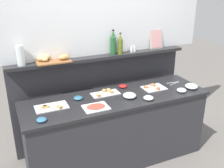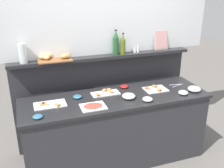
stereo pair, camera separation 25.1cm
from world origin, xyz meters
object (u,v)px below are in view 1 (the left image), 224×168
at_px(salt_shaker, 132,49).
at_px(framed_picture, 156,39).
at_px(cold_cuts_platter, 96,107).
at_px(glass_bowl_extra, 182,90).
at_px(bread_basket, 53,59).
at_px(sandwich_platter_rear, 154,88).
at_px(serving_tongs, 174,83).
at_px(olive_oil_bottle, 120,45).
at_px(pepper_shaker, 135,49).
at_px(water_carafe, 20,55).
at_px(glass_bowl_large, 130,96).
at_px(wine_bottle_green, 113,43).
at_px(sandwich_platter_side, 105,93).
at_px(sandwich_platter_front, 51,107).
at_px(glass_bowl_small, 191,86).
at_px(condiment_bowl_teal, 42,120).
at_px(condiment_bowl_red, 123,86).
at_px(glass_bowl_medium, 148,98).
at_px(condiment_bowl_cream, 78,98).

xyz_separation_m(salt_shaker, framed_picture, (0.40, 0.04, 0.09)).
xyz_separation_m(cold_cuts_platter, salt_shaker, (0.75, 0.61, 0.42)).
relative_size(cold_cuts_platter, salt_shaker, 3.16).
distance_m(glass_bowl_extra, bread_basket, 1.61).
relative_size(sandwich_platter_rear, framed_picture, 1.05).
relative_size(serving_tongs, olive_oil_bottle, 0.67).
bearing_deg(pepper_shaker, salt_shaker, 180.00).
height_order(bread_basket, framed_picture, framed_picture).
bearing_deg(serving_tongs, water_carafe, 168.83).
height_order(cold_cuts_platter, pepper_shaker, pepper_shaker).
xyz_separation_m(olive_oil_bottle, pepper_shaker, (0.23, 0.03, -0.08)).
xyz_separation_m(glass_bowl_large, glass_bowl_extra, (0.67, -0.11, -0.01)).
bearing_deg(water_carafe, wine_bottle_green, 0.40).
xyz_separation_m(sandwich_platter_side, salt_shaker, (0.51, 0.31, 0.42)).
bearing_deg(wine_bottle_green, sandwich_platter_rear, -46.82).
height_order(sandwich_platter_front, sandwich_platter_side, same).
xyz_separation_m(sandwich_platter_front, pepper_shaker, (1.23, 0.41, 0.42)).
height_order(glass_bowl_small, glass_bowl_extra, glass_bowl_small).
relative_size(sandwich_platter_front, water_carafe, 1.53).
bearing_deg(condiment_bowl_teal, glass_bowl_small, 1.75).
height_order(condiment_bowl_teal, olive_oil_bottle, olive_oil_bottle).
bearing_deg(framed_picture, glass_bowl_small, -76.81).
bearing_deg(bread_basket, salt_shaker, -0.46).
distance_m(glass_bowl_small, framed_picture, 0.82).
xyz_separation_m(sandwich_platter_side, cold_cuts_platter, (-0.24, -0.30, -0.00)).
height_order(sandwich_platter_side, water_carafe, water_carafe).
relative_size(condiment_bowl_red, serving_tongs, 0.57).
distance_m(glass_bowl_medium, olive_oil_bottle, 0.81).
relative_size(salt_shaker, framed_picture, 0.32).
distance_m(sandwich_platter_rear, salt_shaker, 0.59).
bearing_deg(sandwich_platter_front, water_carafe, 117.65).
bearing_deg(serving_tongs, sandwich_platter_side, 176.68).
height_order(sandwich_platter_front, condiment_bowl_red, same).
height_order(glass_bowl_large, framed_picture, framed_picture).
height_order(glass_bowl_large, wine_bottle_green, wine_bottle_green).
height_order(glass_bowl_small, bread_basket, bread_basket).
relative_size(sandwich_platter_front, bread_basket, 0.85).
height_order(wine_bottle_green, water_carafe, wine_bottle_green).
relative_size(condiment_bowl_teal, condiment_bowl_red, 0.96).
bearing_deg(sandwich_platter_rear, salt_shaker, 106.23).
bearing_deg(framed_picture, glass_bowl_medium, -126.46).
height_order(serving_tongs, salt_shaker, salt_shaker).
relative_size(sandwich_platter_side, bread_basket, 0.83).
xyz_separation_m(salt_shaker, bread_basket, (-1.05, 0.01, -0.01)).
height_order(serving_tongs, wine_bottle_green, wine_bottle_green).
bearing_deg(condiment_bowl_cream, framed_picture, 16.06).
xyz_separation_m(condiment_bowl_cream, olive_oil_bottle, (0.68, 0.30, 0.50)).
relative_size(glass_bowl_medium, condiment_bowl_cream, 1.12).
height_order(glass_bowl_small, salt_shaker, salt_shaker).
height_order(sandwich_platter_front, salt_shaker, salt_shaker).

